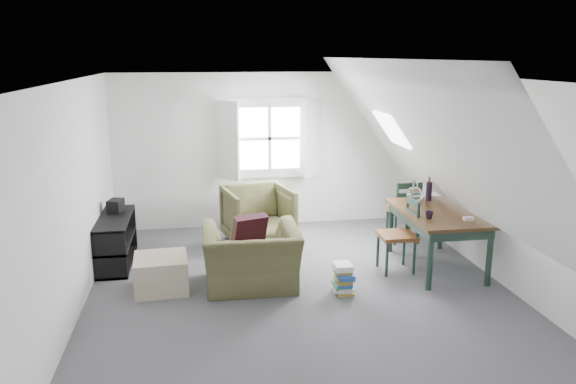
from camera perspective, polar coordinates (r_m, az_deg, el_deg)
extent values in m
plane|color=#505055|center=(6.91, 1.19, -9.84)|extent=(5.50, 5.50, 0.00)
plane|color=white|center=(6.33, 1.30, 11.36)|extent=(5.50, 5.50, 0.00)
plane|color=white|center=(9.17, -1.92, 4.25)|extent=(5.00, 0.00, 5.00)
plane|color=white|center=(3.96, 8.64, -8.91)|extent=(5.00, 0.00, 5.00)
plane|color=white|center=(6.54, -20.84, -0.56)|extent=(0.00, 5.50, 5.50)
plane|color=white|center=(7.38, 20.71, 1.01)|extent=(0.00, 5.50, 5.50)
plane|color=white|center=(6.31, -12.75, 4.39)|extent=(3.19, 5.50, 4.48)
plane|color=white|center=(6.86, 14.15, 5.05)|extent=(3.19, 5.50, 4.48)
cube|color=white|center=(9.12, -1.91, 5.47)|extent=(1.30, 0.04, 1.30)
cube|color=white|center=(8.90, -6.14, 5.20)|extent=(0.35, 0.35, 1.25)
cube|color=white|center=(9.08, 2.50, 5.43)|extent=(0.35, 0.35, 1.25)
cube|color=white|center=(9.11, -1.90, 5.46)|extent=(1.00, 0.02, 1.00)
cube|color=white|center=(9.09, -1.89, 5.45)|extent=(1.08, 0.04, 0.05)
cube|color=white|center=(9.09, -1.89, 5.45)|extent=(0.05, 0.04, 1.08)
cube|color=white|center=(8.06, 10.49, 6.27)|extent=(0.35, 0.75, 0.47)
imported|color=#4A4A28|center=(7.00, -3.73, -9.55)|extent=(1.16, 1.02, 0.75)
imported|color=#4A4A28|center=(8.52, -3.03, -5.19)|extent=(1.11, 1.13, 0.87)
cube|color=#340E18|center=(6.90, -3.94, -3.96)|extent=(0.47, 0.36, 0.43)
cube|color=tan|center=(6.99, -12.75, -8.06)|extent=(0.66, 0.66, 0.42)
cube|color=#35200E|center=(7.60, 14.98, -2.05)|extent=(0.93, 1.55, 0.04)
cube|color=#1E332A|center=(7.62, 14.94, -2.65)|extent=(0.83, 1.45, 0.12)
cylinder|color=#1E332A|center=(6.97, 14.21, -6.82)|extent=(0.07, 0.07, 0.73)
cylinder|color=#1E332A|center=(7.30, 19.77, -6.27)|extent=(0.07, 0.07, 0.73)
cylinder|color=#1E332A|center=(8.18, 10.39, -3.51)|extent=(0.07, 0.07, 0.73)
cylinder|color=#1E332A|center=(8.47, 15.28, -3.19)|extent=(0.07, 0.07, 0.73)
sphere|color=silver|center=(7.90, 12.73, -0.24)|extent=(0.22, 0.22, 0.22)
cylinder|color=silver|center=(7.87, 12.79, 0.77)|extent=(0.07, 0.07, 0.12)
cylinder|color=black|center=(8.09, 14.12, 0.06)|extent=(0.08, 0.08, 0.26)
cylinder|color=#3F2D1E|center=(8.03, 14.24, 2.07)|extent=(0.03, 0.06, 0.47)
cylinder|color=#3F2D1E|center=(8.04, 14.31, 2.09)|extent=(0.05, 0.06, 0.47)
cylinder|color=#3F2D1E|center=(8.01, 14.20, 2.05)|extent=(0.06, 0.08, 0.47)
imported|color=black|center=(7.23, 14.14, -2.64)|extent=(0.12, 0.12, 0.09)
cube|color=white|center=(7.29, 17.87, -2.60)|extent=(0.13, 0.10, 0.04)
cube|color=#603215|center=(8.65, 11.63, -1.84)|extent=(0.45, 0.45, 0.05)
cylinder|color=#1E332A|center=(8.94, 12.23, -3.02)|extent=(0.04, 0.04, 0.46)
cylinder|color=#1E332A|center=(8.62, 13.10, -3.70)|extent=(0.04, 0.04, 0.46)
cylinder|color=#1E332A|center=(8.82, 10.03, -3.15)|extent=(0.04, 0.04, 0.46)
cylinder|color=#1E332A|center=(8.49, 10.83, -3.85)|extent=(0.04, 0.04, 0.46)
cylinder|color=#1E332A|center=(8.47, 13.33, -0.61)|extent=(0.04, 0.04, 0.48)
cylinder|color=#1E332A|center=(8.34, 11.03, -0.71)|extent=(0.04, 0.04, 0.48)
cube|color=#1E332A|center=(8.36, 12.26, 0.62)|extent=(0.36, 0.03, 0.09)
cube|color=#1E332A|center=(8.39, 12.21, -0.31)|extent=(0.36, 0.03, 0.06)
cube|color=#603215|center=(7.44, 10.97, -4.36)|extent=(0.45, 0.45, 0.05)
cylinder|color=#1E332A|center=(7.62, 9.11, -5.83)|extent=(0.04, 0.04, 0.46)
cylinder|color=#1E332A|center=(7.74, 11.69, -5.63)|extent=(0.04, 0.04, 0.46)
cylinder|color=#1E332A|center=(7.30, 10.01, -6.77)|extent=(0.04, 0.04, 0.46)
cylinder|color=#1E332A|center=(7.42, 12.69, -6.54)|extent=(0.04, 0.04, 0.46)
cylinder|color=#1E332A|center=(7.60, 12.02, -2.15)|extent=(0.04, 0.04, 0.48)
cylinder|color=#1E332A|center=(7.28, 13.05, -2.92)|extent=(0.04, 0.04, 0.48)
cube|color=#1E332A|center=(7.39, 12.60, -1.09)|extent=(0.03, 0.37, 0.09)
cube|color=#1E332A|center=(7.43, 12.55, -2.13)|extent=(0.03, 0.37, 0.06)
cube|color=black|center=(8.07, -16.97, -6.78)|extent=(0.42, 1.27, 0.03)
cube|color=black|center=(7.97, -17.12, -4.75)|extent=(0.42, 1.27, 0.03)
cube|color=black|center=(7.88, -17.28, -2.56)|extent=(0.42, 1.27, 0.03)
cube|color=black|center=(7.39, -17.73, -6.26)|extent=(0.42, 0.03, 0.63)
cube|color=black|center=(8.56, -16.59, -3.45)|extent=(0.42, 0.03, 0.63)
cube|color=#264C99|center=(7.69, -17.37, -6.93)|extent=(0.19, 0.21, 0.23)
cube|color=red|center=(8.13, -16.93, -5.75)|extent=(0.19, 0.25, 0.23)
cube|color=white|center=(7.73, -17.38, -4.35)|extent=(0.19, 0.23, 0.21)
cube|color=black|center=(8.09, -17.10, -1.41)|extent=(0.23, 0.28, 0.19)
cube|color=#B29933|center=(6.84, 5.74, -10.02)|extent=(0.19, 0.25, 0.03)
cube|color=white|center=(6.83, 5.51, -9.75)|extent=(0.24, 0.27, 0.03)
cube|color=white|center=(6.81, 5.84, -9.55)|extent=(0.20, 0.27, 0.03)
cube|color=#337F4C|center=(6.79, 5.45, -9.35)|extent=(0.20, 0.25, 0.03)
cube|color=#264C99|center=(6.77, 5.66, -9.21)|extent=(0.22, 0.28, 0.02)
cube|color=#B29933|center=(6.78, 5.62, -8.97)|extent=(0.19, 0.25, 0.02)
cube|color=#B29933|center=(6.79, 5.63, -8.70)|extent=(0.22, 0.28, 0.03)
cube|color=#264C99|center=(6.75, 5.90, -8.54)|extent=(0.22, 0.28, 0.03)
cube|color=#264C99|center=(6.73, 5.75, -8.31)|extent=(0.22, 0.28, 0.03)
cube|color=#B29933|center=(6.76, 5.60, -7.92)|extent=(0.20, 0.26, 0.03)
cube|color=white|center=(6.74, 5.54, -7.68)|extent=(0.21, 0.24, 0.04)
cube|color=white|center=(6.73, 5.58, -7.39)|extent=(0.21, 0.25, 0.03)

